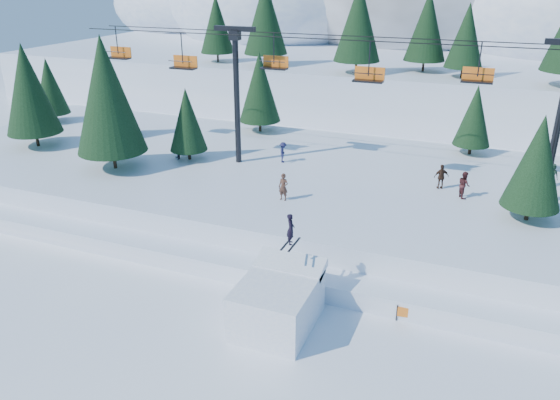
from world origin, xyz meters
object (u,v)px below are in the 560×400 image
at_px(jump_kicker, 278,302).
at_px(banner_far, 530,329).
at_px(banner_near, 425,316).
at_px(chairlift, 364,84).

distance_m(jump_kicker, banner_far, 12.26).
relative_size(jump_kicker, banner_near, 1.93).
bearing_deg(jump_kicker, chairlift, 89.69).
distance_m(chairlift, banner_far, 18.99).
height_order(chairlift, banner_far, chairlift).
height_order(chairlift, banner_near, chairlift).
bearing_deg(chairlift, jump_kicker, -90.31).
height_order(jump_kicker, banner_far, jump_kicker).
height_order(jump_kicker, chairlift, chairlift).
bearing_deg(banner_far, jump_kicker, -163.61).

